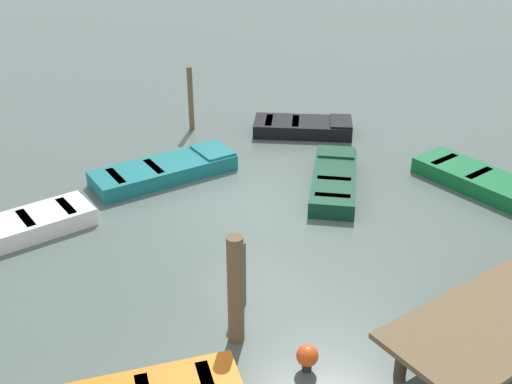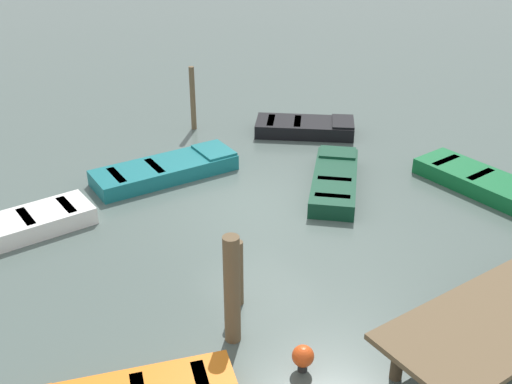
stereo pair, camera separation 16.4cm
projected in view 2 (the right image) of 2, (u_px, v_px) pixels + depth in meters
ground_plane at (256, 205)px, 14.89m from camera, size 80.00×80.00×0.00m
rowboat_dark_green at (335, 180)px, 15.58m from camera, size 3.03×3.11×0.46m
rowboat_teal at (166, 169)px, 16.15m from camera, size 3.78×1.40×0.46m
rowboat_green at (491, 185)px, 15.34m from camera, size 1.44×3.88×0.46m
rowboat_white at (14, 227)px, 13.56m from camera, size 3.36×1.21×0.46m
rowboat_black at (305, 127)px, 18.77m from camera, size 3.03×2.83×0.46m
mooring_piling_mid_right at (232, 290)px, 10.20m from camera, size 0.28×0.28×2.06m
mooring_piling_far_right at (238, 273)px, 11.25m from camera, size 0.19×0.19×1.34m
mooring_piling_near_right at (193, 98)px, 18.76m from camera, size 0.16×0.16×1.96m
marker_buoy at (303, 357)px, 9.88m from camera, size 0.36×0.36×0.48m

